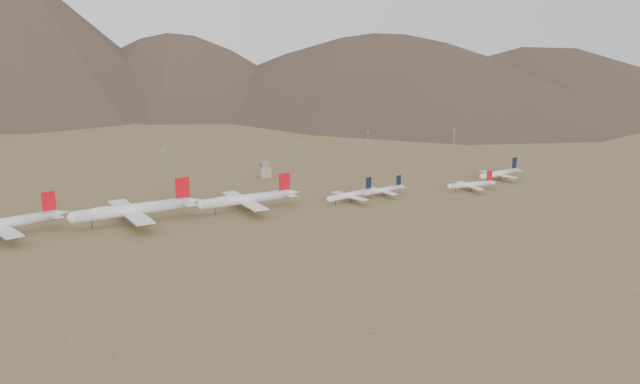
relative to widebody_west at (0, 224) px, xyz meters
name	(u,v)px	position (x,y,z in m)	size (l,w,h in m)	color
ground	(288,221)	(153.94, -34.83, -7.32)	(3000.00, 3000.00, 0.00)	olive
mountain_ridge	(81,1)	(153.94, 865.17, 142.68)	(4400.00, 1000.00, 300.00)	brown
widebody_west	(0,224)	(0.00, 0.00, 0.00)	(69.38, 55.01, 21.24)	silver
widebody_centre	(133,209)	(70.58, -1.57, 0.89)	(80.08, 61.94, 23.81)	silver
widebody_east	(246,199)	(139.92, -0.80, -0.18)	(69.72, 53.76, 20.71)	silver
narrowbody_a	(351,195)	(209.20, -8.70, -2.71)	(42.11, 31.10, 14.20)	silver
narrowbody_b	(384,190)	(236.56, -3.22, -3.31)	(37.01, 27.12, 12.35)	silver
narrowbody_c	(471,184)	(299.50, -15.57, -3.06)	(39.80, 28.67, 13.13)	silver
narrowbody_d	(500,173)	(340.09, 4.63, -2.48)	(44.73, 32.77, 14.93)	silver
control_tower	(264,171)	(183.94, 85.17, -2.01)	(8.00, 8.00, 12.00)	#9E886B
mast_west	(163,166)	(109.21, 91.54, 6.88)	(2.00, 0.60, 25.70)	gray
mast_centre	(302,158)	(211.07, 76.80, 6.88)	(2.00, 0.60, 25.70)	gray
mast_east	(368,144)	(286.46, 111.33, 6.88)	(2.00, 0.60, 25.70)	gray
mast_far_east	(454,142)	(360.41, 92.84, 6.88)	(2.00, 0.60, 25.70)	gray
desert_scrub	(324,276)	(132.73, -129.51, -7.01)	(380.92, 179.49, 0.91)	olive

